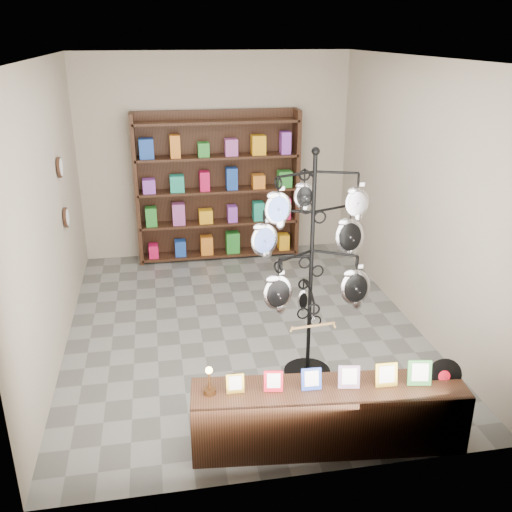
{
  "coord_description": "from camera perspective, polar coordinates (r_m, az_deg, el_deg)",
  "views": [
    {
      "loc": [
        -0.9,
        -5.91,
        3.25
      ],
      "look_at": [
        -0.02,
        -1.0,
        1.27
      ],
      "focal_mm": 40.0,
      "sensor_mm": 36.0,
      "label": 1
    }
  ],
  "objects": [
    {
      "name": "room_envelope",
      "position": [
        6.14,
        -1.52,
        8.42
      ],
      "size": [
        5.0,
        5.0,
        5.0
      ],
      "color": "#AC9D8A",
      "rests_on": "ground"
    },
    {
      "name": "display_tree",
      "position": [
        5.35,
        5.61,
        0.5
      ],
      "size": [
        1.18,
        0.98,
        2.31
      ],
      "rotation": [
        0.0,
        0.0,
        0.01
      ],
      "color": "black",
      "rests_on": "ground"
    },
    {
      "name": "wall_clocks",
      "position": [
        7.01,
        -18.75,
        6.01
      ],
      "size": [
        0.03,
        0.24,
        0.84
      ],
      "color": "black",
      "rests_on": "ground"
    },
    {
      "name": "front_shelf",
      "position": [
        4.94,
        7.22,
        -15.56
      ],
      "size": [
        2.28,
        0.69,
        0.79
      ],
      "rotation": [
        0.0,
        0.0,
        -0.1
      ],
      "color": "black",
      "rests_on": "ground"
    },
    {
      "name": "ground",
      "position": [
        6.8,
        -1.36,
        -6.95
      ],
      "size": [
        5.0,
        5.0,
        0.0
      ],
      "primitive_type": "plane",
      "color": "slate",
      "rests_on": "ground"
    },
    {
      "name": "back_shelving",
      "position": [
        8.54,
        -3.83,
        6.49
      ],
      "size": [
        2.42,
        0.36,
        2.2
      ],
      "color": "black",
      "rests_on": "ground"
    }
  ]
}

